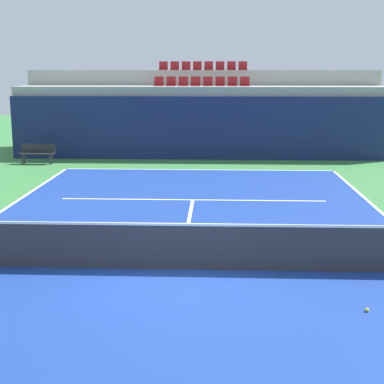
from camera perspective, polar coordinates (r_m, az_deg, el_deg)
ground_plane at (r=11.84m, az=-1.23°, el=-7.71°), size 80.00×80.00×0.00m
court_surface at (r=11.84m, az=-1.23°, el=-7.69°), size 11.00×24.00×0.01m
baseline_far at (r=23.42m, az=0.65°, el=2.22°), size 11.00×0.10×0.00m
service_line_far at (r=17.98m, az=0.08°, el=-0.78°), size 8.26×0.10×0.00m
centre_service_line at (r=14.88m, az=-0.44°, el=-3.51°), size 0.10×6.40×0.00m
back_wall at (r=26.13m, az=0.86°, el=6.35°), size 17.26×0.30×2.84m
stands_tier_lower at (r=27.46m, az=0.95°, el=7.07°), size 17.26×2.40×3.25m
stands_tier_upper at (r=29.82m, az=1.08°, el=8.16°), size 17.26×2.40×3.98m
seating_row_lower at (r=27.45m, az=0.97°, el=10.73°), size 4.48×0.44×0.44m
seating_row_upper at (r=29.85m, az=1.10°, el=12.23°), size 4.48×0.44×0.44m
tennis_net at (r=11.68m, az=-1.25°, el=-5.36°), size 11.08×0.08×1.07m
player_bench at (r=25.84m, az=-15.07°, el=3.84°), size 1.50×0.40×0.85m
tennis_ball_1 at (r=10.29m, az=16.97°, el=-11.11°), size 0.07×0.07×0.07m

